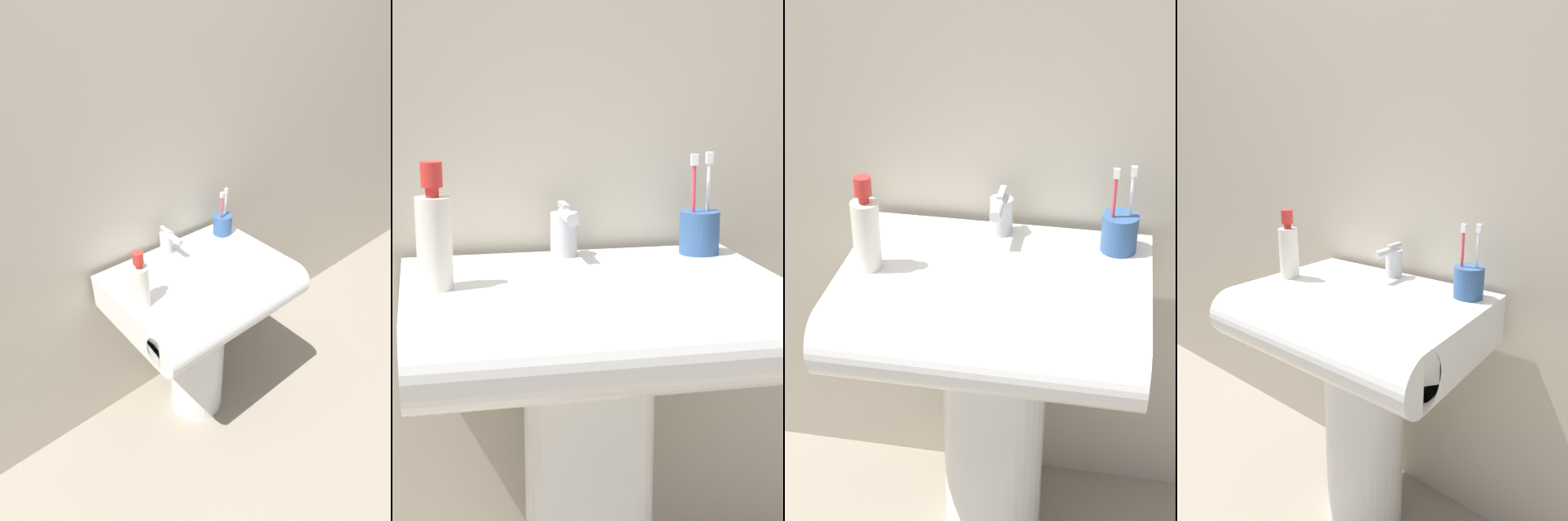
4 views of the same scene
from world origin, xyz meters
The scene contains 7 objects.
ground_plane centered at (0.00, 0.00, 0.00)m, with size 6.00×6.00×0.00m, color gray.
wall_back centered at (0.00, 0.24, 1.20)m, with size 5.00×0.05×2.40m, color #B7AD99.
sink_pedestal centered at (0.00, 0.00, 0.29)m, with size 0.22×0.22×0.58m, color white.
sink_basin centered at (0.00, -0.05, 0.64)m, with size 0.59×0.45×0.13m.
faucet centered at (-0.01, 0.14, 0.76)m, with size 0.05×0.11×0.10m.
toothbrush_cup centered at (0.23, 0.12, 0.75)m, with size 0.07×0.07×0.18m.
soap_bottle centered at (-0.24, -0.03, 0.79)m, with size 0.05×0.05×0.19m.
Camera 4 is at (0.62, -0.75, 1.05)m, focal length 28.00 mm.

